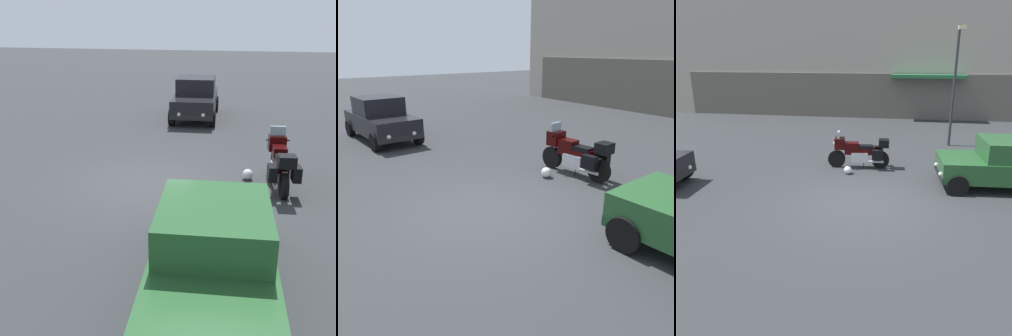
{
  "view_description": "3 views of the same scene",
  "coord_description": "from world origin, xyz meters",
  "views": [
    {
      "loc": [
        10.28,
        2.43,
        4.2
      ],
      "look_at": [
        0.4,
        0.62,
        0.59
      ],
      "focal_mm": 47.1,
      "sensor_mm": 36.0,
      "label": 1
    },
    {
      "loc": [
        5.85,
        -3.68,
        3.33
      ],
      "look_at": [
        -0.56,
        1.05,
        0.62
      ],
      "focal_mm": 37.46,
      "sensor_mm": 36.0,
      "label": 2
    },
    {
      "loc": [
        0.99,
        -9.01,
        4.11
      ],
      "look_at": [
        -0.65,
        1.2,
        0.66
      ],
      "focal_mm": 37.44,
      "sensor_mm": 36.0,
      "label": 3
    }
  ],
  "objects": [
    {
      "name": "helmet",
      "position": [
        -0.73,
        2.54,
        0.14
      ],
      "size": [
        0.28,
        0.28,
        0.28
      ],
      "primitive_type": "sphere",
      "color": "silver",
      "rests_on": "ground"
    },
    {
      "name": "motorcycle",
      "position": [
        -0.41,
        3.31,
        0.62
      ],
      "size": [
        2.26,
        0.82,
        1.36
      ],
      "rotation": [
        0.0,
        0.0,
        3.23
      ],
      "color": "black",
      "rests_on": "ground"
    },
    {
      "name": "car_sedan_far",
      "position": [
        4.52,
        2.05,
        0.78
      ],
      "size": [
        4.64,
        2.12,
        1.56
      ],
      "rotation": [
        0.0,
        0.0,
        3.19
      ],
      "color": "#235128",
      "rests_on": "ground"
    },
    {
      "name": "car_hatchback_near",
      "position": [
        -7.59,
        0.31,
        0.81
      ],
      "size": [
        3.92,
        1.91,
        1.64
      ],
      "rotation": [
        0.0,
        0.0,
        0.04
      ],
      "color": "black",
      "rests_on": "ground"
    },
    {
      "name": "ground_plane",
      "position": [
        0.0,
        0.0,
        0.0
      ],
      "size": [
        80.0,
        80.0,
        0.0
      ],
      "primitive_type": "plane",
      "color": "#2D3033"
    }
  ]
}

